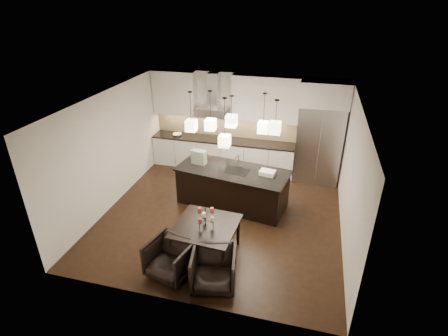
% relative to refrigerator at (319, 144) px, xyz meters
% --- Properties ---
extents(floor, '(5.50, 5.50, 0.02)m').
position_rel_refrigerator_xyz_m(floor, '(-2.10, -2.38, -1.08)').
color(floor, black).
rests_on(floor, ground).
extents(ceiling, '(5.50, 5.50, 0.02)m').
position_rel_refrigerator_xyz_m(ceiling, '(-2.10, -2.38, 1.73)').
color(ceiling, white).
rests_on(ceiling, wall_back).
extents(wall_back, '(5.50, 0.02, 2.80)m').
position_rel_refrigerator_xyz_m(wall_back, '(-2.10, 0.38, 0.32)').
color(wall_back, silver).
rests_on(wall_back, ground).
extents(wall_front, '(5.50, 0.02, 2.80)m').
position_rel_refrigerator_xyz_m(wall_front, '(-2.10, -5.14, 0.32)').
color(wall_front, silver).
rests_on(wall_front, ground).
extents(wall_left, '(0.02, 5.50, 2.80)m').
position_rel_refrigerator_xyz_m(wall_left, '(-4.86, -2.38, 0.32)').
color(wall_left, silver).
rests_on(wall_left, ground).
extents(wall_right, '(0.02, 5.50, 2.80)m').
position_rel_refrigerator_xyz_m(wall_right, '(0.66, -2.38, 0.32)').
color(wall_right, silver).
rests_on(wall_right, ground).
extents(refrigerator, '(1.20, 0.72, 2.15)m').
position_rel_refrigerator_xyz_m(refrigerator, '(0.00, 0.00, 0.00)').
color(refrigerator, '#B7B7BA').
rests_on(refrigerator, floor).
extents(fridge_panel, '(1.26, 0.72, 0.65)m').
position_rel_refrigerator_xyz_m(fridge_panel, '(0.00, 0.00, 1.40)').
color(fridge_panel, silver).
rests_on(fridge_panel, refrigerator).
extents(lower_cabinets, '(4.21, 0.62, 0.88)m').
position_rel_refrigerator_xyz_m(lower_cabinets, '(-2.73, 0.05, -0.64)').
color(lower_cabinets, silver).
rests_on(lower_cabinets, floor).
extents(countertop, '(4.21, 0.66, 0.04)m').
position_rel_refrigerator_xyz_m(countertop, '(-2.73, 0.05, -0.17)').
color(countertop, black).
rests_on(countertop, lower_cabinets).
extents(backsplash, '(4.21, 0.02, 0.63)m').
position_rel_refrigerator_xyz_m(backsplash, '(-2.73, 0.35, 0.16)').
color(backsplash, '#C8B582').
rests_on(backsplash, countertop).
extents(upper_cab_left, '(1.25, 0.35, 1.25)m').
position_rel_refrigerator_xyz_m(upper_cab_left, '(-4.20, 0.19, 1.10)').
color(upper_cab_left, silver).
rests_on(upper_cab_left, wall_back).
extents(upper_cab_right, '(1.85, 0.35, 1.25)m').
position_rel_refrigerator_xyz_m(upper_cab_right, '(-1.55, 0.19, 1.10)').
color(upper_cab_right, silver).
rests_on(upper_cab_right, wall_back).
extents(hood_canopy, '(0.90, 0.52, 0.24)m').
position_rel_refrigerator_xyz_m(hood_canopy, '(-3.03, 0.10, 0.65)').
color(hood_canopy, '#B7B7BA').
rests_on(hood_canopy, wall_back).
extents(hood_chimney, '(0.30, 0.28, 0.96)m').
position_rel_refrigerator_xyz_m(hood_chimney, '(-3.03, 0.21, 1.24)').
color(hood_chimney, '#B7B7BA').
rests_on(hood_chimney, hood_canopy).
extents(fruit_bowl, '(0.31, 0.31, 0.06)m').
position_rel_refrigerator_xyz_m(fruit_bowl, '(-4.12, 0.00, -0.12)').
color(fruit_bowl, silver).
rests_on(fruit_bowl, countertop).
extents(island_body, '(2.73, 1.45, 0.92)m').
position_rel_refrigerator_xyz_m(island_body, '(-1.97, -1.85, -0.62)').
color(island_body, black).
rests_on(island_body, floor).
extents(island_top, '(2.83, 1.54, 0.04)m').
position_rel_refrigerator_xyz_m(island_top, '(-1.97, -1.85, -0.14)').
color(island_top, black).
rests_on(island_top, island_body).
extents(faucet, '(0.14, 0.26, 0.40)m').
position_rel_refrigerator_xyz_m(faucet, '(-1.85, -1.76, 0.08)').
color(faucet, silver).
rests_on(faucet, island_top).
extents(tote_bag, '(0.38, 0.24, 0.35)m').
position_rel_refrigerator_xyz_m(tote_bag, '(-2.86, -1.72, 0.06)').
color(tote_bag, '#164829').
rests_on(tote_bag, island_top).
extents(food_container, '(0.39, 0.30, 0.10)m').
position_rel_refrigerator_xyz_m(food_container, '(-1.13, -1.89, -0.07)').
color(food_container, silver).
rests_on(food_container, island_top).
extents(dining_table, '(1.27, 1.27, 0.72)m').
position_rel_refrigerator_xyz_m(dining_table, '(-2.04, -3.84, -0.72)').
color(dining_table, black).
rests_on(dining_table, floor).
extents(candelabra, '(0.36, 0.36, 0.42)m').
position_rel_refrigerator_xyz_m(candelabra, '(-2.04, -3.84, -0.15)').
color(candelabra, black).
rests_on(candelabra, dining_table).
extents(candle_a, '(0.08, 0.08, 0.10)m').
position_rel_refrigerator_xyz_m(candle_a, '(-1.90, -3.85, -0.19)').
color(candle_a, beige).
rests_on(candle_a, candelabra).
extents(candle_b, '(0.08, 0.08, 0.10)m').
position_rel_refrigerator_xyz_m(candle_b, '(-2.10, -3.72, -0.19)').
color(candle_b, '#C9442E').
rests_on(candle_b, candelabra).
extents(candle_c, '(0.08, 0.08, 0.10)m').
position_rel_refrigerator_xyz_m(candle_c, '(-2.11, -3.95, -0.19)').
color(candle_c, '#AE4031').
rests_on(candle_c, candelabra).
extents(candle_d, '(0.08, 0.08, 0.10)m').
position_rel_refrigerator_xyz_m(candle_d, '(-1.93, -3.76, -0.04)').
color(candle_d, '#C9442E').
rests_on(candle_d, candelabra).
extents(candle_e, '(0.08, 0.08, 0.10)m').
position_rel_refrigerator_xyz_m(candle_e, '(-2.16, -3.81, -0.04)').
color(candle_e, '#AE4031').
rests_on(candle_e, candelabra).
extents(candle_f, '(0.08, 0.08, 0.10)m').
position_rel_refrigerator_xyz_m(candle_f, '(-2.03, -3.96, -0.04)').
color(candle_f, beige).
rests_on(candle_f, candelabra).
extents(armchair_left, '(0.95, 0.96, 0.73)m').
position_rel_refrigerator_xyz_m(armchair_left, '(-2.52, -4.52, -0.71)').
color(armchair_left, black).
rests_on(armchair_left, floor).
extents(armchair_right, '(0.91, 0.93, 0.73)m').
position_rel_refrigerator_xyz_m(armchair_right, '(-1.66, -4.58, -0.71)').
color(armchair_right, black).
rests_on(armchair_right, floor).
extents(pendant_a, '(0.24, 0.24, 0.26)m').
position_rel_refrigerator_xyz_m(pendant_a, '(-2.97, -1.87, 0.93)').
color(pendant_a, '#FFF4CB').
rests_on(pendant_a, ceiling).
extents(pendant_b, '(0.24, 0.24, 0.26)m').
position_rel_refrigerator_xyz_m(pendant_b, '(-2.56, -1.68, 0.92)').
color(pendant_b, '#FFF4CB').
rests_on(pendant_b, ceiling).
extents(pendant_c, '(0.24, 0.24, 0.26)m').
position_rel_refrigerator_xyz_m(pendant_c, '(-1.99, -1.95, 1.15)').
color(pendant_c, '#FFF4CB').
rests_on(pendant_c, ceiling).
extents(pendant_d, '(0.24, 0.24, 0.26)m').
position_rel_refrigerator_xyz_m(pendant_d, '(-1.33, -1.58, 0.93)').
color(pendant_d, '#FFF4CB').
rests_on(pendant_d, ceiling).
extents(pendant_e, '(0.24, 0.24, 0.26)m').
position_rel_refrigerator_xyz_m(pendant_e, '(-1.01, -2.04, 1.11)').
color(pendant_e, '#FFF4CB').
rests_on(pendant_e, ceiling).
extents(pendant_f, '(0.24, 0.24, 0.26)m').
position_rel_refrigerator_xyz_m(pendant_f, '(-2.09, -2.16, 0.75)').
color(pendant_f, '#FFF4CB').
rests_on(pendant_f, ceiling).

